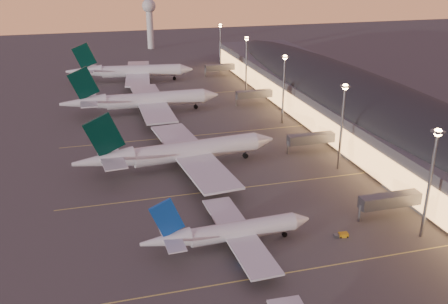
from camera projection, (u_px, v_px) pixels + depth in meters
The scene contains 10 objects.
ground at pixel (272, 260), 104.40m from camera, with size 700.00×700.00×0.00m, color #454240.
airliner_narrow_north at pixel (229, 232), 108.07m from camera, with size 38.49×34.35×13.77m.
airliner_wide_near at pixel (180, 152), 147.65m from camera, with size 61.67×56.49×19.72m.
airliner_wide_mid at pixel (142, 100), 199.50m from camera, with size 62.98×57.11×20.22m.
airliner_wide_far at pixel (131, 71), 249.32m from camera, with size 62.62×57.47×20.04m.
terminal_building at pixel (362, 104), 181.42m from camera, with size 56.35×255.00×17.46m.
light_masts at pixel (307, 91), 165.08m from camera, with size 2.20×217.20×25.90m.
radar_tower at pixel (149, 15), 331.70m from camera, with size 9.00×9.00×32.50m.
lane_markings at pixel (222, 182), 140.22m from camera, with size 90.00×180.36×0.00m.
baggage_tug_c at pixel (342, 235), 112.95m from camera, with size 3.34×1.71×0.95m.
Camera 1 is at (-33.41, -82.75, 59.61)m, focal length 40.00 mm.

